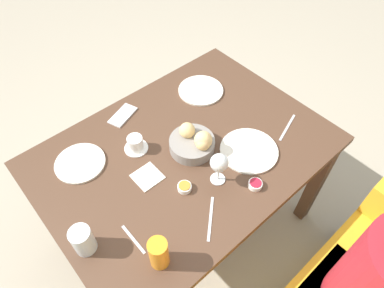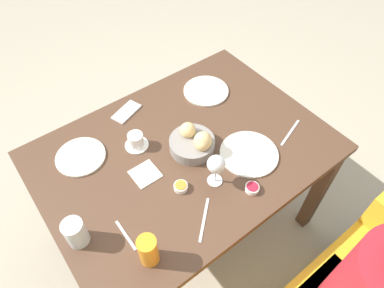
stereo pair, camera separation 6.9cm
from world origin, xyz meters
The scene contains 17 objects.
ground_plane centered at (0.00, 0.00, 0.00)m, with size 10.00×10.00×0.00m, color #A89E89.
dining_table centered at (0.00, 0.00, 0.65)m, with size 1.28×0.93×0.75m.
bread_basket centered at (-0.04, 0.02, 0.79)m, with size 0.20×0.20×0.12m.
plate_near_left centered at (-0.32, -0.24, 0.75)m, with size 0.23×0.23×0.01m.
plate_near_right centered at (0.39, -0.24, 0.75)m, with size 0.22×0.22×0.01m.
plate_far_center centered at (-0.21, 0.20, 0.75)m, with size 0.26×0.26×0.01m.
juice_glass centered at (0.40, 0.33, 0.82)m, with size 0.07×0.07×0.14m.
water_tumbler centered at (0.57, 0.11, 0.81)m, with size 0.08×0.08×0.12m.
wine_glass centered at (0.00, 0.21, 0.86)m, with size 0.08×0.08×0.16m.
coffee_cup centered at (0.16, -0.15, 0.78)m, with size 0.11×0.11×0.07m.
jam_bowl_berry centered at (-0.09, 0.34, 0.76)m, with size 0.06×0.06×0.03m.
jam_bowl_honey centered at (0.13, 0.16, 0.76)m, with size 0.06×0.06×0.03m.
fork_silver centered at (0.15, 0.33, 0.75)m, with size 0.15×0.13×0.00m.
knife_silver centered at (-0.45, 0.22, 0.75)m, with size 0.19×0.07×0.00m.
spoon_coffee centered at (0.42, 0.20, 0.75)m, with size 0.01×0.14×0.00m.
napkin centered at (0.21, 0.01, 0.75)m, with size 0.11×0.11×0.00m.
cell_phone centered at (0.09, -0.36, 0.75)m, with size 0.17×0.12×0.01m.
Camera 1 is at (0.61, 0.74, 1.95)m, focal length 32.00 mm.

